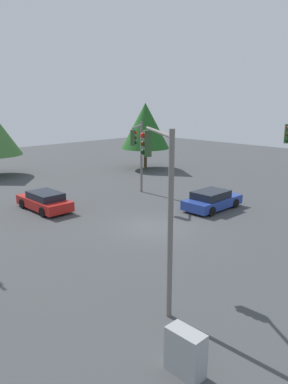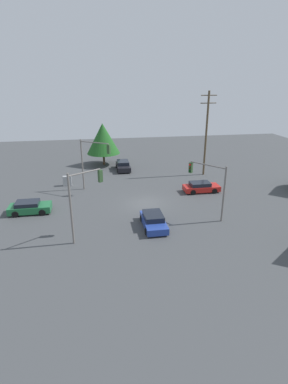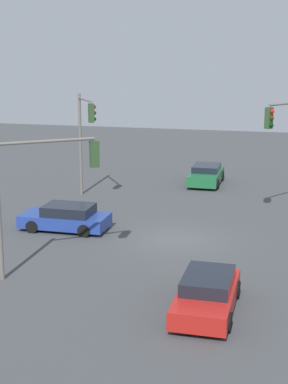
{
  "view_description": "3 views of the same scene",
  "coord_description": "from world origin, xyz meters",
  "px_view_note": "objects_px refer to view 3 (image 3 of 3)",
  "views": [
    {
      "loc": [
        14.42,
        -14.48,
        7.18
      ],
      "look_at": [
        -1.36,
        0.78,
        1.72
      ],
      "focal_mm": 35.0,
      "sensor_mm": 36.0,
      "label": 1
    },
    {
      "loc": [
        5.32,
        30.3,
        13.01
      ],
      "look_at": [
        0.36,
        1.08,
        1.81
      ],
      "focal_mm": 28.0,
      "sensor_mm": 36.0,
      "label": 2
    },
    {
      "loc": [
        -25.95,
        -5.16,
        8.63
      ],
      "look_at": [
        -1.38,
        1.17,
        2.56
      ],
      "focal_mm": 55.0,
      "sensor_mm": 36.0,
      "label": 3
    }
  ],
  "objects_px": {
    "sedan_green": "(206,175)",
    "sedan_blue": "(66,218)",
    "traffic_signal_cross": "(41,179)",
    "sedan_red": "(207,294)",
    "traffic_signal_main": "(85,129)"
  },
  "relations": [
    {
      "from": "sedan_blue",
      "to": "traffic_signal_main",
      "type": "bearing_deg",
      "value": 10.81
    },
    {
      "from": "sedan_red",
      "to": "traffic_signal_cross",
      "type": "bearing_deg",
      "value": -15.3
    },
    {
      "from": "sedan_green",
      "to": "sedan_blue",
      "type": "relative_size",
      "value": 0.97
    },
    {
      "from": "sedan_green",
      "to": "traffic_signal_cross",
      "type": "bearing_deg",
      "value": 77.86
    },
    {
      "from": "traffic_signal_cross",
      "to": "traffic_signal_main",
      "type": "bearing_deg",
      "value": 64.2
    },
    {
      "from": "traffic_signal_main",
      "to": "sedan_red",
      "type": "bearing_deg",
      "value": 1.16
    },
    {
      "from": "sedan_red",
      "to": "sedan_green",
      "type": "height_order",
      "value": "sedan_green"
    },
    {
      "from": "sedan_green",
      "to": "sedan_blue",
      "type": "bearing_deg",
      "value": 66.63
    },
    {
      "from": "traffic_signal_main",
      "to": "traffic_signal_cross",
      "type": "xyz_separation_m",
      "value": [
        -11.94,
        -2.56,
        -0.36
      ]
    },
    {
      "from": "sedan_green",
      "to": "traffic_signal_main",
      "type": "relative_size",
      "value": 0.68
    },
    {
      "from": "traffic_signal_main",
      "to": "traffic_signal_cross",
      "type": "height_order",
      "value": "traffic_signal_main"
    },
    {
      "from": "traffic_signal_cross",
      "to": "sedan_green",
      "type": "bearing_deg",
      "value": 39.97
    },
    {
      "from": "sedan_green",
      "to": "traffic_signal_cross",
      "type": "xyz_separation_m",
      "value": [
        -17.75,
        3.82,
        3.21
      ]
    },
    {
      "from": "sedan_green",
      "to": "traffic_signal_main",
      "type": "xyz_separation_m",
      "value": [
        -5.81,
        6.38,
        3.57
      ]
    },
    {
      "from": "traffic_signal_cross",
      "to": "sedan_red",
      "type": "bearing_deg",
      "value": -53.2
    }
  ]
}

